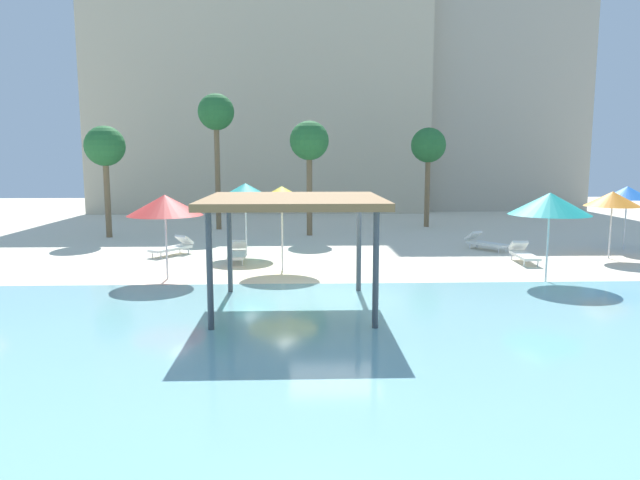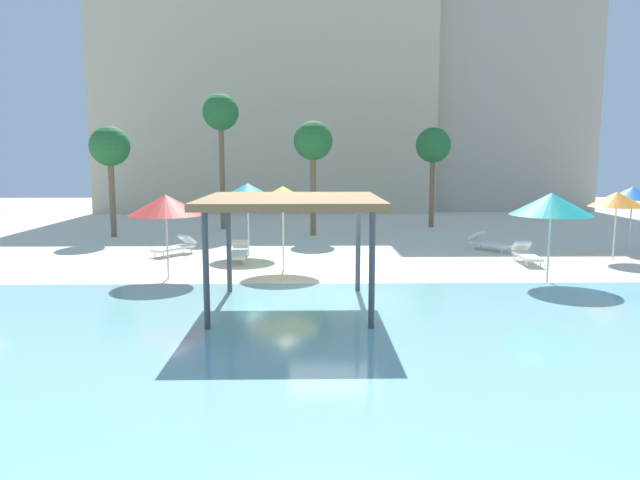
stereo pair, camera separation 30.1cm
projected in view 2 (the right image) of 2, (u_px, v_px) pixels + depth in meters
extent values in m
plane|color=beige|center=(333.00, 296.00, 16.06)|extent=(80.00, 80.00, 0.00)
cube|color=#7AB7C1|center=(345.00, 362.00, 10.86)|extent=(44.00, 13.50, 0.04)
cylinder|color=#42474C|center=(229.00, 246.00, 16.33)|extent=(0.14, 0.14, 2.67)
cylinder|color=#42474C|center=(358.00, 246.00, 16.39)|extent=(0.14, 0.14, 2.67)
cylinder|color=#42474C|center=(206.00, 272.00, 12.71)|extent=(0.14, 0.14, 2.67)
cylinder|color=#42474C|center=(372.00, 271.00, 12.78)|extent=(0.14, 0.14, 2.67)
cube|color=olive|center=(291.00, 201.00, 14.35)|extent=(4.35, 4.35, 0.18)
cylinder|color=silver|center=(248.00, 227.00, 22.89)|extent=(0.06, 0.06, 2.18)
cone|color=teal|center=(248.00, 191.00, 22.69)|extent=(2.38, 2.38, 0.65)
cylinder|color=silver|center=(283.00, 238.00, 19.75)|extent=(0.06, 0.06, 2.18)
cone|color=yellow|center=(283.00, 196.00, 19.55)|extent=(2.49, 2.49, 0.69)
cylinder|color=silver|center=(614.00, 233.00, 21.83)|extent=(0.06, 0.06, 2.00)
cone|color=orange|center=(617.00, 199.00, 21.64)|extent=(2.03, 2.03, 0.56)
cylinder|color=silver|center=(630.00, 225.00, 23.93)|extent=(0.06, 0.06, 2.11)
cone|color=blue|center=(633.00, 193.00, 23.75)|extent=(1.94, 1.94, 0.53)
cylinder|color=silver|center=(167.00, 247.00, 18.33)|extent=(0.06, 0.06, 2.03)
cone|color=red|center=(166.00, 205.00, 18.14)|extent=(2.35, 2.35, 0.65)
cylinder|color=silver|center=(549.00, 249.00, 17.72)|extent=(0.06, 0.06, 2.09)
cone|color=teal|center=(551.00, 204.00, 17.53)|extent=(2.46, 2.46, 0.68)
cylinder|color=white|center=(509.00, 250.00, 23.49)|extent=(0.05, 0.05, 0.22)
cylinder|color=white|center=(502.00, 251.00, 23.22)|extent=(0.05, 0.05, 0.22)
cylinder|color=white|center=(481.00, 245.00, 24.65)|extent=(0.05, 0.05, 0.22)
cylinder|color=white|center=(473.00, 246.00, 24.37)|extent=(0.05, 0.05, 0.22)
cube|color=white|center=(491.00, 244.00, 23.91)|extent=(1.52, 1.82, 0.10)
cube|color=white|center=(477.00, 236.00, 24.47)|extent=(0.78, 0.76, 0.40)
cylinder|color=white|center=(163.00, 255.00, 22.17)|extent=(0.05, 0.05, 0.22)
cylinder|color=white|center=(155.00, 254.00, 22.43)|extent=(0.05, 0.05, 0.22)
cylinder|color=white|center=(191.00, 250.00, 23.36)|extent=(0.05, 0.05, 0.22)
cylinder|color=white|center=(183.00, 249.00, 23.62)|extent=(0.05, 0.05, 0.22)
cube|color=white|center=(173.00, 248.00, 22.87)|extent=(1.52, 1.82, 0.10)
cube|color=white|center=(187.00, 239.00, 23.45)|extent=(0.78, 0.76, 0.40)
cylinder|color=white|center=(244.00, 262.00, 20.68)|extent=(0.05, 0.05, 0.22)
cylinder|color=white|center=(230.00, 262.00, 20.65)|extent=(0.05, 0.05, 0.22)
cylinder|color=white|center=(247.00, 256.00, 22.10)|extent=(0.05, 0.05, 0.22)
cylinder|color=white|center=(234.00, 256.00, 22.07)|extent=(0.05, 0.05, 0.22)
cube|color=white|center=(239.00, 255.00, 21.35)|extent=(0.66, 1.82, 0.10)
cube|color=white|center=(240.00, 244.00, 22.05)|extent=(0.62, 0.53, 0.40)
cylinder|color=white|center=(540.00, 264.00, 20.30)|extent=(0.05, 0.05, 0.22)
cylinder|color=white|center=(527.00, 264.00, 20.32)|extent=(0.05, 0.05, 0.22)
cylinder|color=white|center=(528.00, 257.00, 21.73)|extent=(0.05, 0.05, 0.22)
cylinder|color=white|center=(515.00, 257.00, 21.74)|extent=(0.05, 0.05, 0.22)
cube|color=white|center=(527.00, 256.00, 21.00)|extent=(0.70, 1.83, 0.10)
cube|color=white|center=(521.00, 246.00, 21.70)|extent=(0.63, 0.54, 0.40)
cylinder|color=brown|center=(222.00, 175.00, 30.81)|extent=(0.28, 0.28, 5.83)
sphere|color=#286B33|center=(221.00, 112.00, 30.35)|extent=(1.90, 1.90, 1.90)
cylinder|color=brown|center=(112.00, 195.00, 27.89)|extent=(0.28, 0.28, 4.01)
sphere|color=#286B33|center=(110.00, 146.00, 27.56)|extent=(1.90, 1.90, 1.90)
cylinder|color=brown|center=(313.00, 192.00, 28.41)|extent=(0.28, 0.28, 4.29)
sphere|color=#286B33|center=(313.00, 141.00, 28.06)|extent=(1.90, 1.90, 1.90)
cylinder|color=brown|center=(432.00, 190.00, 31.86)|extent=(0.28, 0.28, 4.14)
sphere|color=#286B33|center=(433.00, 145.00, 31.52)|extent=(1.90, 1.90, 1.90)
cube|color=beige|center=(269.00, 106.00, 43.60)|extent=(23.37, 10.47, 15.33)
cube|color=#B2A893|center=(466.00, 77.00, 44.38)|extent=(16.58, 9.41, 19.90)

